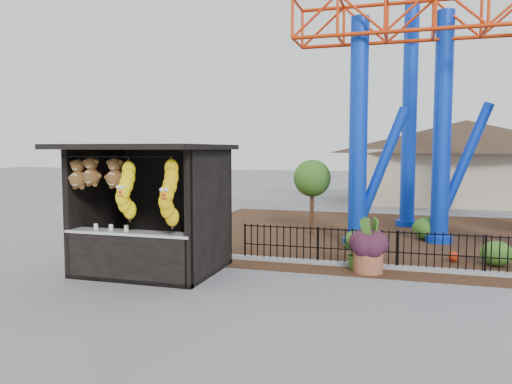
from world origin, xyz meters
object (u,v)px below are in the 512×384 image
(roller_coaster, at_px, (479,43))
(terracotta_planter, at_px, (368,260))
(prize_booth, at_px, (147,211))
(potted_plant, at_px, (360,253))

(roller_coaster, distance_m, terracotta_planter, 8.91)
(roller_coaster, height_order, terracotta_planter, roller_coaster)
(prize_booth, xyz_separation_m, potted_plant, (4.89, 1.78, -1.08))
(terracotta_planter, xyz_separation_m, potted_plant, (-0.22, 0.20, 0.14))
(terracotta_planter, height_order, potted_plant, potted_plant)
(roller_coaster, bearing_deg, prize_booth, -137.97)
(terracotta_planter, bearing_deg, potted_plant, 138.75)
(potted_plant, bearing_deg, prize_booth, -155.89)
(roller_coaster, distance_m, potted_plant, 8.77)
(roller_coaster, bearing_deg, terracotta_planter, -117.64)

